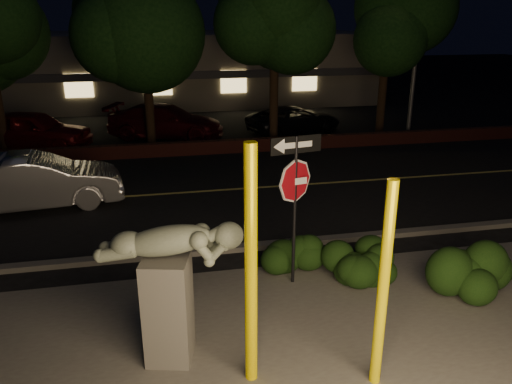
% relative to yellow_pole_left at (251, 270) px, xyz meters
% --- Properties ---
extents(ground, '(90.00, 90.00, 0.00)m').
position_rel_yellow_pole_left_xyz_m(ground, '(1.21, 11.26, -1.76)').
color(ground, black).
rests_on(ground, ground).
extents(patio, '(14.00, 6.00, 0.02)m').
position_rel_yellow_pole_left_xyz_m(patio, '(1.21, 0.26, -1.75)').
color(patio, '#4C4944').
rests_on(patio, ground).
extents(road, '(80.00, 8.00, 0.01)m').
position_rel_yellow_pole_left_xyz_m(road, '(1.21, 8.26, -1.76)').
color(road, black).
rests_on(road, ground).
extents(lane_marking, '(80.00, 0.12, 0.00)m').
position_rel_yellow_pole_left_xyz_m(lane_marking, '(1.21, 8.26, -1.74)').
color(lane_marking, gold).
rests_on(lane_marking, road).
extents(curb, '(80.00, 0.25, 0.12)m').
position_rel_yellow_pole_left_xyz_m(curb, '(1.21, 4.16, -1.70)').
color(curb, '#4C4944').
rests_on(curb, ground).
extents(brick_wall, '(40.00, 0.35, 0.50)m').
position_rel_yellow_pole_left_xyz_m(brick_wall, '(1.21, 12.56, -1.51)').
color(brick_wall, '#481B17').
rests_on(brick_wall, ground).
extents(parking_lot, '(40.00, 12.00, 0.01)m').
position_rel_yellow_pole_left_xyz_m(parking_lot, '(1.21, 18.26, -1.75)').
color(parking_lot, black).
rests_on(parking_lot, ground).
extents(building, '(22.00, 10.20, 4.00)m').
position_rel_yellow_pole_left_xyz_m(building, '(1.21, 26.25, 0.24)').
color(building, '#666051').
rests_on(building, ground).
extents(tree_far_d, '(4.40, 4.40, 7.42)m').
position_rel_yellow_pole_left_xyz_m(tree_far_d, '(8.71, 14.56, 3.66)').
color(tree_far_d, black).
rests_on(tree_far_d, ground).
extents(yellow_pole_left, '(0.18, 0.18, 3.52)m').
position_rel_yellow_pole_left_xyz_m(yellow_pole_left, '(0.00, 0.00, 0.00)').
color(yellow_pole_left, '#FADD00').
rests_on(yellow_pole_left, ground).
extents(yellow_pole_right, '(0.15, 0.15, 3.07)m').
position_rel_yellow_pole_left_xyz_m(yellow_pole_right, '(1.72, -0.43, -0.23)').
color(yellow_pole_right, '#FFE606').
rests_on(yellow_pole_right, ground).
extents(signpost, '(0.99, 0.22, 2.95)m').
position_rel_yellow_pole_left_xyz_m(signpost, '(1.33, 2.54, 0.34)').
color(signpost, black).
rests_on(signpost, ground).
extents(sculpture, '(2.12, 1.02, 2.27)m').
position_rel_yellow_pole_left_xyz_m(sculpture, '(-1.08, 0.70, -0.36)').
color(sculpture, '#4C4944').
rests_on(sculpture, ground).
extents(hedge_center, '(1.79, 0.86, 0.93)m').
position_rel_yellow_pole_left_xyz_m(hedge_center, '(1.40, 3.07, -1.30)').
color(hedge_center, black).
rests_on(hedge_center, ground).
extents(hedge_right, '(1.70, 1.02, 1.06)m').
position_rel_yellow_pole_left_xyz_m(hedge_right, '(2.65, 2.38, -1.23)').
color(hedge_right, black).
rests_on(hedge_right, ground).
extents(hedge_far_right, '(1.69, 1.28, 1.05)m').
position_rel_yellow_pole_left_xyz_m(hedge_far_right, '(4.51, 1.30, -1.24)').
color(hedge_far_right, black).
rests_on(hedge_far_right, ground).
extents(streetlight, '(1.31, 0.52, 8.88)m').
position_rel_yellow_pole_left_xyz_m(streetlight, '(9.46, 13.66, 3.52)').
color(streetlight, '#4F4F54').
rests_on(streetlight, ground).
extents(silver_sedan, '(4.64, 2.14, 1.47)m').
position_rel_yellow_pole_left_xyz_m(silver_sedan, '(-4.37, 7.90, -1.02)').
color(silver_sedan, silver).
rests_on(silver_sedan, ground).
extents(parked_car_red, '(4.78, 3.06, 1.51)m').
position_rel_yellow_pole_left_xyz_m(parked_car_red, '(-5.80, 14.67, -1.00)').
color(parked_car_red, maroon).
rests_on(parked_car_red, ground).
extents(parked_car_darkred, '(5.29, 3.50, 1.42)m').
position_rel_yellow_pole_left_xyz_m(parked_car_darkred, '(-0.65, 15.57, -1.05)').
color(parked_car_darkred, '#450B13').
rests_on(parked_car_darkred, ground).
extents(parked_car_dark, '(4.63, 3.03, 1.18)m').
position_rel_yellow_pole_left_xyz_m(parked_car_dark, '(5.00, 15.42, -1.17)').
color(parked_car_dark, black).
rests_on(parked_car_dark, ground).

